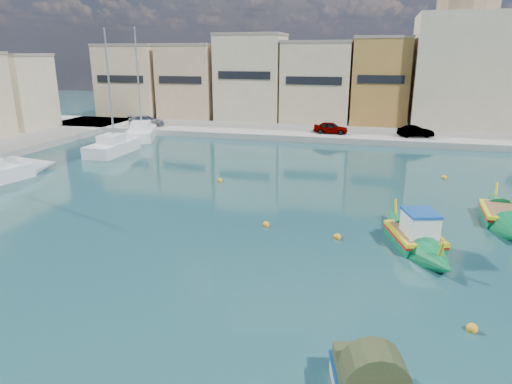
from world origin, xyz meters
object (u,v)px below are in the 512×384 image
at_px(yacht_mid, 9,172).
at_px(church_block, 462,54).
at_px(luzzu_blue_cabin, 415,238).
at_px(yacht_midnorth, 123,145).
at_px(luzzu_green, 504,217).
at_px(yacht_north, 144,131).

bearing_deg(yacht_mid, church_block, 42.55).
xyz_separation_m(church_block, yacht_mid, (-33.46, -30.72, -7.96)).
relative_size(luzzu_blue_cabin, yacht_midnorth, 0.69).
xyz_separation_m(luzzu_green, yacht_north, (-30.90, 19.04, 0.21)).
relative_size(luzzu_green, yacht_mid, 0.68).
bearing_deg(yacht_midnorth, luzzu_green, -21.78).
height_order(luzzu_green, yacht_mid, yacht_mid).
distance_m(luzzu_blue_cabin, yacht_midnorth, 29.14).
bearing_deg(luzzu_green, yacht_midnorth, 158.22).
bearing_deg(luzzu_blue_cabin, luzzu_green, 42.84).
distance_m(luzzu_blue_cabin, luzzu_green, 6.46).
bearing_deg(yacht_north, yacht_mid, -92.31).
height_order(church_block, yacht_north, church_block).
bearing_deg(yacht_mid, luzzu_blue_cabin, -10.68).
bearing_deg(yacht_midnorth, luzzu_blue_cabin, -33.33).
distance_m(luzzu_green, yacht_midnorth, 31.32).
relative_size(yacht_midnorth, yacht_mid, 1.00).
relative_size(church_block, yacht_north, 1.61).
relative_size(church_block, yacht_mid, 1.68).
relative_size(luzzu_blue_cabin, luzzu_green, 1.01).
xyz_separation_m(church_block, yacht_north, (-32.72, -12.37, -7.94)).
distance_m(luzzu_blue_cabin, yacht_north, 35.12).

